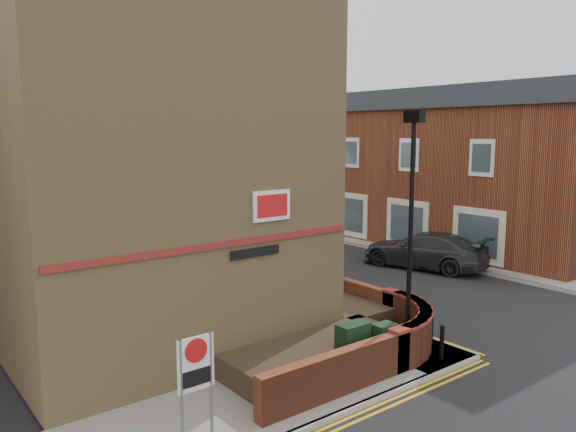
# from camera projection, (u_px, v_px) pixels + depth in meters

# --- Properties ---
(ground) EXTENTS (120.00, 120.00, 0.00)m
(ground) POSITION_uv_depth(u_px,v_px,m) (401.00, 391.00, 12.89)
(ground) COLOR black
(ground) RESTS_ON ground
(pavement_corner) EXTENTS (13.00, 3.00, 0.12)m
(pavement_corner) POSITION_uv_depth(u_px,v_px,m) (238.00, 409.00, 11.91)
(pavement_corner) COLOR gray
(pavement_corner) RESTS_ON ground
(pavement_main) EXTENTS (2.00, 32.00, 0.12)m
(pavement_main) POSITION_uv_depth(u_px,v_px,m) (169.00, 257.00, 26.56)
(pavement_main) COLOR gray
(pavement_main) RESTS_ON ground
(pavement_far) EXTENTS (4.00, 40.00, 0.12)m
(pavement_far) POSITION_uv_depth(u_px,v_px,m) (376.00, 239.00, 30.92)
(pavement_far) COLOR gray
(pavement_far) RESTS_ON ground
(kerb_main_near) EXTENTS (0.15, 32.00, 0.12)m
(kerb_main_near) POSITION_uv_depth(u_px,v_px,m) (187.00, 254.00, 27.17)
(kerb_main_near) COLOR gray
(kerb_main_near) RESTS_ON ground
(kerb_main_far) EXTENTS (0.15, 40.00, 0.12)m
(kerb_main_far) POSITION_uv_depth(u_px,v_px,m) (350.00, 243.00, 29.71)
(kerb_main_far) COLOR gray
(kerb_main_far) RESTS_ON ground
(yellow_lines_main) EXTENTS (0.28, 32.00, 0.01)m
(yellow_lines_main) POSITION_uv_depth(u_px,v_px,m) (192.00, 254.00, 27.33)
(yellow_lines_main) COLOR gold
(yellow_lines_main) RESTS_ON ground
(corner_building) EXTENTS (8.95, 10.40, 13.60)m
(corner_building) POSITION_uv_depth(u_px,v_px,m) (133.00, 121.00, 16.47)
(corner_building) COLOR #A48957
(corner_building) RESTS_ON ground
(garden_wall) EXTENTS (6.80, 6.00, 1.20)m
(garden_wall) POSITION_uv_depth(u_px,v_px,m) (328.00, 357.00, 14.83)
(garden_wall) COLOR maroon
(garden_wall) RESTS_ON ground
(lamppost) EXTENTS (0.25, 0.50, 6.30)m
(lamppost) POSITION_uv_depth(u_px,v_px,m) (411.00, 233.00, 14.30)
(lamppost) COLOR black
(lamppost) RESTS_ON pavement_corner
(utility_cabinet_large) EXTENTS (0.80, 0.45, 1.20)m
(utility_cabinet_large) POSITION_uv_depth(u_px,v_px,m) (353.00, 347.00, 13.61)
(utility_cabinet_large) COLOR black
(utility_cabinet_large) RESTS_ON pavement_corner
(utility_cabinet_small) EXTENTS (0.55, 0.40, 1.10)m
(utility_cabinet_small) POSITION_uv_depth(u_px,v_px,m) (384.00, 345.00, 13.87)
(utility_cabinet_small) COLOR black
(utility_cabinet_small) RESTS_ON pavement_corner
(bollard_near) EXTENTS (0.11, 0.11, 0.90)m
(bollard_near) POSITION_uv_depth(u_px,v_px,m) (442.00, 342.00, 14.33)
(bollard_near) COLOR black
(bollard_near) RESTS_ON pavement_corner
(bollard_far) EXTENTS (0.11, 0.11, 0.90)m
(bollard_far) POSITION_uv_depth(u_px,v_px,m) (431.00, 329.00, 15.32)
(bollard_far) COLOR black
(bollard_far) RESTS_ON pavement_corner
(zone_sign) EXTENTS (0.72, 0.07, 2.20)m
(zone_sign) POSITION_uv_depth(u_px,v_px,m) (196.00, 373.00, 9.99)
(zone_sign) COLOR slate
(zone_sign) RESTS_ON pavement_corner
(far_terrace) EXTENTS (5.40, 30.40, 8.00)m
(far_terrace) POSITION_uv_depth(u_px,v_px,m) (346.00, 163.00, 34.37)
(far_terrace) COLOR maroon
(far_terrace) RESTS_ON ground
(far_terrace_cream) EXTENTS (5.40, 12.40, 8.00)m
(far_terrace_cream) POSITION_uv_depth(u_px,v_px,m) (185.00, 153.00, 50.73)
(far_terrace_cream) COLOR beige
(far_terrace_cream) RESTS_ON ground
(tree_near) EXTENTS (3.64, 3.65, 6.70)m
(tree_near) POSITION_uv_depth(u_px,v_px,m) (185.00, 160.00, 24.36)
(tree_near) COLOR #382B1E
(tree_near) RESTS_ON pavement_main
(tree_mid) EXTENTS (4.03, 4.03, 7.42)m
(tree_mid) POSITION_uv_depth(u_px,v_px,m) (116.00, 145.00, 30.52)
(tree_mid) COLOR #382B1E
(tree_mid) RESTS_ON pavement_main
(tree_far) EXTENTS (3.81, 3.81, 7.00)m
(tree_far) POSITION_uv_depth(u_px,v_px,m) (70.00, 147.00, 36.79)
(tree_far) COLOR #382B1E
(tree_far) RESTS_ON pavement_main
(traffic_light_assembly) EXTENTS (0.20, 0.16, 4.20)m
(traffic_light_assembly) POSITION_uv_depth(u_px,v_px,m) (105.00, 185.00, 33.42)
(traffic_light_assembly) COLOR black
(traffic_light_assembly) RESTS_ON pavement_main
(silver_car_near) EXTENTS (2.71, 4.45, 1.38)m
(silver_car_near) POSITION_uv_depth(u_px,v_px,m) (274.00, 252.00, 24.64)
(silver_car_near) COLOR #919598
(silver_car_near) RESTS_ON ground
(red_car_main) EXTENTS (2.31, 4.37, 1.17)m
(red_car_main) POSITION_uv_depth(u_px,v_px,m) (171.00, 224.00, 32.81)
(red_car_main) COLOR maroon
(red_car_main) RESTS_ON ground
(grey_car_far) EXTENTS (3.60, 5.85, 1.58)m
(grey_car_far) POSITION_uv_depth(u_px,v_px,m) (424.00, 250.00, 24.53)
(grey_car_far) COLOR #27282C
(grey_car_far) RESTS_ON ground
(silver_car_far) EXTENTS (1.99, 3.78, 1.23)m
(silver_car_far) POSITION_uv_depth(u_px,v_px,m) (263.00, 225.00, 32.36)
(silver_car_far) COLOR #B5B9BE
(silver_car_far) RESTS_ON ground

